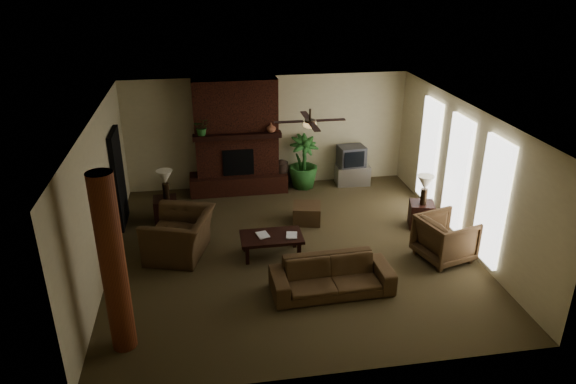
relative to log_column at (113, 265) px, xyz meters
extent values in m
plane|color=#4A3D25|center=(2.95, 2.40, -1.40)|extent=(7.00, 7.00, 0.00)
plane|color=silver|center=(2.95, 2.40, 1.40)|extent=(7.00, 7.00, 0.00)
plane|color=#C1B58C|center=(2.95, 5.90, 0.00)|extent=(7.00, 0.00, 7.00)
plane|color=#C1B58C|center=(2.95, -1.10, 0.00)|extent=(7.00, 0.00, 7.00)
plane|color=#C1B58C|center=(-0.55, 2.40, 0.00)|extent=(0.00, 7.00, 7.00)
plane|color=#C1B58C|center=(6.45, 2.40, 0.00)|extent=(0.00, 7.00, 7.00)
cube|color=#441C12|center=(2.15, 5.65, 0.00)|extent=(2.00, 0.50, 2.80)
cube|color=#441C12|center=(2.15, 5.55, -1.17)|extent=(2.40, 0.70, 0.45)
cube|color=black|center=(2.15, 5.39, -0.58)|extent=(0.75, 0.04, 0.65)
cube|color=black|center=(2.15, 5.37, 0.10)|extent=(2.10, 0.28, 0.12)
cube|color=white|center=(6.40, 4.00, -0.05)|extent=(0.08, 0.85, 2.35)
cube|color=white|center=(6.40, 2.60, -0.05)|extent=(0.08, 0.85, 2.35)
cube|color=white|center=(6.40, 1.20, -0.05)|extent=(0.08, 0.85, 2.35)
cylinder|color=brown|center=(0.00, 0.00, 0.00)|extent=(0.36, 0.36, 2.80)
cube|color=black|center=(-0.49, 4.20, -0.35)|extent=(0.10, 1.00, 2.10)
cylinder|color=black|center=(3.35, 2.70, 1.28)|extent=(0.04, 0.04, 0.24)
cylinder|color=black|center=(3.35, 2.70, 1.16)|extent=(0.20, 0.20, 0.06)
ellipsoid|color=#F2BF72|center=(3.35, 2.70, 1.10)|extent=(0.26, 0.26, 0.14)
cube|color=black|center=(3.75, 2.70, 1.17)|extent=(0.55, 0.12, 0.01)
cube|color=black|center=(2.95, 2.70, 1.17)|extent=(0.55, 0.12, 0.01)
cube|color=black|center=(3.35, 3.10, 1.17)|extent=(0.12, 0.55, 0.01)
cube|color=black|center=(3.35, 2.30, 1.17)|extent=(0.12, 0.55, 0.01)
imported|color=#4C3720|center=(3.40, 0.88, -0.99)|extent=(2.12, 0.68, 0.82)
imported|color=#4C3720|center=(0.78, 2.61, -0.82)|extent=(1.21, 1.51, 1.15)
imported|color=#4C3720|center=(5.82, 1.62, -0.92)|extent=(1.09, 1.14, 0.96)
cube|color=black|center=(2.54, 2.28, -1.00)|extent=(1.20, 0.70, 0.06)
cube|color=black|center=(2.04, 2.03, -1.21)|extent=(0.07, 0.07, 0.37)
cube|color=black|center=(3.04, 2.03, -1.21)|extent=(0.07, 0.07, 0.37)
cube|color=black|center=(2.04, 2.53, -1.21)|extent=(0.07, 0.07, 0.37)
cube|color=black|center=(3.04, 2.53, -1.21)|extent=(0.07, 0.07, 0.37)
cube|color=#4C3720|center=(3.50, 3.60, -1.20)|extent=(0.71, 0.71, 0.40)
cube|color=#B9B9BB|center=(5.09, 5.55, -1.15)|extent=(0.88, 0.54, 0.50)
cube|color=#3A3A3C|center=(5.04, 5.55, -0.64)|extent=(0.69, 0.56, 0.52)
cube|color=black|center=(5.04, 5.29, -0.64)|extent=(0.52, 0.08, 0.40)
cylinder|color=black|center=(3.23, 5.55, -1.05)|extent=(0.34, 0.34, 0.70)
sphere|color=black|center=(3.23, 5.55, -0.80)|extent=(0.34, 0.34, 0.34)
imported|color=#285B24|center=(3.79, 5.55, -1.02)|extent=(1.15, 1.52, 0.75)
cube|color=black|center=(0.43, 4.12, -1.12)|extent=(0.53, 0.53, 0.55)
cylinder|color=black|center=(0.48, 4.13, -0.67)|extent=(0.18, 0.18, 0.35)
cone|color=#EFE8CA|center=(0.48, 4.13, -0.35)|extent=(0.45, 0.45, 0.30)
cube|color=black|center=(5.91, 2.98, -1.12)|extent=(0.62, 0.62, 0.55)
cylinder|color=black|center=(5.90, 2.93, -0.67)|extent=(0.14, 0.14, 0.35)
cone|color=#EFE8CA|center=(5.90, 2.93, -0.35)|extent=(0.37, 0.37, 0.30)
imported|color=#285B24|center=(1.34, 5.37, 0.32)|extent=(0.42, 0.46, 0.33)
imported|color=brown|center=(2.96, 5.35, 0.27)|extent=(0.22, 0.23, 0.22)
imported|color=#999999|center=(2.27, 2.28, -0.83)|extent=(0.22, 0.08, 0.29)
imported|color=#999999|center=(2.82, 2.23, -0.82)|extent=(0.21, 0.06, 0.29)
camera|label=1|loc=(1.39, -6.67, 3.91)|focal=32.90mm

